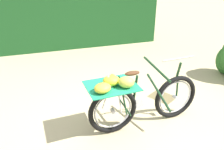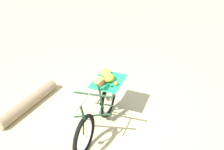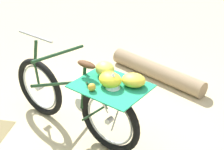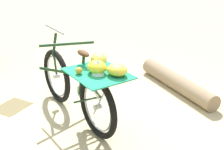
# 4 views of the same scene
# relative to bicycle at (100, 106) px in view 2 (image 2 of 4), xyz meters

# --- Properties ---
(ground_plane) EXTENTS (60.00, 60.00, 0.00)m
(ground_plane) POSITION_rel_bicycle_xyz_m (0.24, 0.05, -0.49)
(ground_plane) COLOR #C6B284
(bicycle) EXTENTS (1.07, 1.72, 1.03)m
(bicycle) POSITION_rel_bicycle_xyz_m (0.00, 0.00, 0.00)
(bicycle) COLOR black
(bicycle) RESTS_ON ground_plane
(fallen_log) EXTENTS (1.06, 1.41, 0.23)m
(fallen_log) POSITION_rel_bicycle_xyz_m (-1.43, 0.72, -0.38)
(fallen_log) COLOR #937A5B
(fallen_log) RESTS_ON ground_plane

